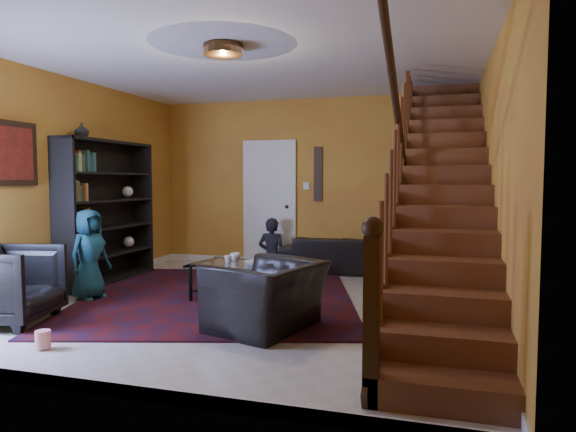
# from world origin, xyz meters

# --- Properties ---
(floor) EXTENTS (5.50, 5.50, 0.00)m
(floor) POSITION_xyz_m (0.00, 0.00, 0.00)
(floor) COLOR beige
(floor) RESTS_ON ground
(room) EXTENTS (5.50, 5.50, 5.50)m
(room) POSITION_xyz_m (-1.33, 1.33, 0.05)
(room) COLOR gold
(room) RESTS_ON ground
(staircase) EXTENTS (0.95, 5.02, 3.18)m
(staircase) POSITION_xyz_m (2.12, -0.00, 1.40)
(staircase) COLOR brown
(staircase) RESTS_ON floor
(bookshelf) EXTENTS (0.35, 1.80, 2.00)m
(bookshelf) POSITION_xyz_m (-2.40, 0.60, 0.96)
(bookshelf) COLOR black
(bookshelf) RESTS_ON floor
(door) EXTENTS (0.82, 0.05, 2.05)m
(door) POSITION_xyz_m (-0.70, 2.73, 1.02)
(door) COLOR silver
(door) RESTS_ON floor
(framed_picture) EXTENTS (0.04, 0.74, 0.74)m
(framed_picture) POSITION_xyz_m (-2.57, -0.90, 1.75)
(framed_picture) COLOR maroon
(framed_picture) RESTS_ON room
(wall_hanging) EXTENTS (0.14, 0.03, 0.90)m
(wall_hanging) POSITION_xyz_m (0.15, 2.73, 1.55)
(wall_hanging) COLOR black
(wall_hanging) RESTS_ON room
(ceiling_fixture) EXTENTS (0.40, 0.40, 0.10)m
(ceiling_fixture) POSITION_xyz_m (0.00, -0.80, 2.74)
(ceiling_fixture) COLOR #3F2814
(ceiling_fixture) RESTS_ON room
(rug) EXTENTS (4.15, 4.46, 0.02)m
(rug) POSITION_xyz_m (-0.53, 0.21, 0.01)
(rug) COLOR #400B0B
(rug) RESTS_ON floor
(sofa) EXTENTS (1.95, 0.85, 0.56)m
(sofa) POSITION_xyz_m (0.65, 2.30, 0.28)
(sofa) COLOR black
(sofa) RESTS_ON floor
(armchair_left) EXTENTS (1.04, 1.02, 0.79)m
(armchair_left) POSITION_xyz_m (-2.05, -1.53, 0.40)
(armchair_left) COLOR black
(armchair_left) RESTS_ON floor
(armchair_right) EXTENTS (1.14, 1.23, 0.66)m
(armchair_right) POSITION_xyz_m (0.52, -1.00, 0.33)
(armchair_right) COLOR black
(armchair_right) RESTS_ON floor
(person_adult_a) EXTENTS (0.47, 0.31, 1.28)m
(person_adult_a) POSITION_xyz_m (-0.54, 2.35, 0.19)
(person_adult_a) COLOR black
(person_adult_a) RESTS_ON sofa
(person_adult_b) EXTENTS (0.66, 0.55, 1.23)m
(person_adult_b) POSITION_xyz_m (1.09, 2.35, 0.17)
(person_adult_b) COLOR black
(person_adult_b) RESTS_ON sofa
(person_child) EXTENTS (0.46, 0.60, 1.10)m
(person_child) POSITION_xyz_m (-1.95, -0.40, 0.55)
(person_child) COLOR #184D5E
(person_child) RESTS_ON armchair_left
(coffee_table) EXTENTS (1.26, 0.86, 0.45)m
(coffee_table) POSITION_xyz_m (-0.15, 0.11, 0.26)
(coffee_table) COLOR black
(coffee_table) RESTS_ON floor
(cup_a) EXTENTS (0.14, 0.14, 0.09)m
(cup_a) POSITION_xyz_m (-0.34, 0.30, 0.49)
(cup_a) COLOR #999999
(cup_a) RESTS_ON coffee_table
(cup_b) EXTENTS (0.11, 0.11, 0.08)m
(cup_b) POSITION_xyz_m (-0.36, 0.12, 0.49)
(cup_b) COLOR #999999
(cup_b) RESTS_ON coffee_table
(bowl) EXTENTS (0.27, 0.27, 0.05)m
(bowl) POSITION_xyz_m (0.02, 0.04, 0.47)
(bowl) COLOR #999999
(bowl) RESTS_ON coffee_table
(vase) EXTENTS (0.18, 0.18, 0.19)m
(vase) POSITION_xyz_m (-2.41, 0.10, 2.10)
(vase) COLOR #999999
(vase) RESTS_ON bookshelf
(popcorn_bucket) EXTENTS (0.13, 0.13, 0.15)m
(popcorn_bucket) POSITION_xyz_m (-1.13, -2.09, 0.09)
(popcorn_bucket) COLOR red
(popcorn_bucket) RESTS_ON rug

